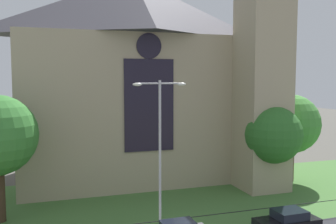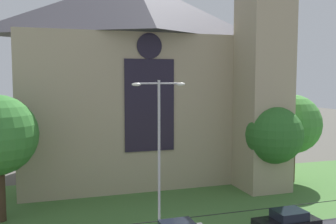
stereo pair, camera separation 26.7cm
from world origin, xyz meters
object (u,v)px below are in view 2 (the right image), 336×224
Objects in this scene: church_building at (143,76)px; streetlamp_near at (159,142)px; tree_right_near at (274,135)px; tree_right_far at (291,125)px; parked_car_black at (287,222)px.

church_building reaches higher than streetlamp_near.
church_building is 14.01m from tree_right_near.
tree_right_near is (9.39, -9.04, -5.13)m from church_building.
streetlamp_near is (-2.73, -15.14, -4.11)m from church_building.
tree_right_far is 0.86× the size of streetlamp_near.
tree_right_far is at bearing 29.83° from streetlamp_near.
parked_car_black is (5.43, -16.81, -9.53)m from church_building.
parked_car_black is at bearing -11.59° from streetlamp_near.
tree_right_near is 0.90× the size of tree_right_far.
parked_car_black is (8.15, -1.67, -5.41)m from streetlamp_near.
tree_right_far reaches higher than parked_car_black.
church_building is at bearing 136.07° from tree_right_near.
tree_right_far is 18.47m from streetlamp_near.
parked_car_black is at bearing -116.99° from tree_right_near.
tree_right_far is at bearing -24.15° from church_building.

